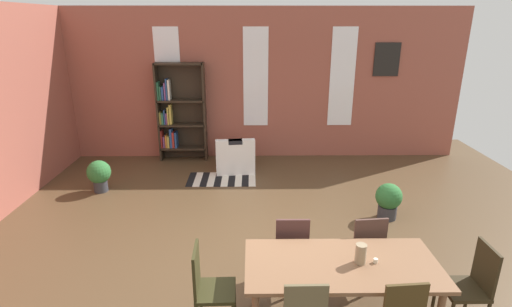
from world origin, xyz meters
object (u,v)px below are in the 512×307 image
at_px(dining_table, 341,270).
at_px(dining_chair_far_right, 365,248).
at_px(bookshelf_tall, 178,113).
at_px(vase_on_table, 361,254).
at_px(potted_plant_by_shelf, 388,200).
at_px(dining_chair_head_left, 208,286).
at_px(potted_plant_corner, 99,174).
at_px(dining_chair_head_right, 471,284).
at_px(dining_chair_far_left, 291,248).
at_px(armchair_white, 235,157).

relative_size(dining_table, dining_chair_far_right, 2.03).
relative_size(dining_table, bookshelf_tall, 0.88).
distance_m(dining_table, vase_on_table, 0.26).
height_order(dining_table, bookshelf_tall, bookshelf_tall).
distance_m(bookshelf_tall, potted_plant_by_shelf, 4.87).
bearing_deg(dining_chair_far_right, dining_chair_head_left, -159.03).
xyz_separation_m(dining_chair_head_left, potted_plant_corner, (-2.39, 3.46, -0.17)).
distance_m(dining_table, dining_chair_head_right, 1.35).
bearing_deg(dining_chair_far_left, dining_chair_head_left, -143.01).
bearing_deg(dining_chair_far_left, potted_plant_by_shelf, 44.08).
bearing_deg(dining_chair_head_right, bookshelf_tall, 126.37).
xyz_separation_m(dining_chair_head_right, potted_plant_corner, (-5.06, 3.46, -0.17)).
xyz_separation_m(dining_table, dining_chair_head_right, (1.34, 0.00, -0.17)).
relative_size(dining_chair_far_left, potted_plant_by_shelf, 1.60).
distance_m(dining_chair_head_left, dining_chair_far_right, 1.90).
xyz_separation_m(dining_table, armchair_white, (-1.25, 4.55, -0.41)).
bearing_deg(vase_on_table, armchair_white, 107.44).
relative_size(dining_chair_head_right, armchair_white, 1.08).
xyz_separation_m(bookshelf_tall, potted_plant_by_shelf, (3.84, -2.91, -0.74)).
bearing_deg(armchair_white, vase_on_table, -72.56).
bearing_deg(dining_chair_far_left, dining_table, -57.42).
distance_m(dining_table, dining_chair_far_left, 0.82).
bearing_deg(bookshelf_tall, dining_chair_far_left, -65.33).
height_order(bookshelf_tall, armchair_white, bookshelf_tall).
relative_size(dining_table, potted_plant_by_shelf, 3.23).
height_order(potted_plant_by_shelf, potted_plant_corner, potted_plant_corner).
bearing_deg(dining_chair_far_right, potted_plant_by_shelf, 62.91).
bearing_deg(vase_on_table, potted_plant_by_shelf, 64.54).
relative_size(potted_plant_by_shelf, potted_plant_corner, 0.99).
relative_size(vase_on_table, armchair_white, 0.23).
xyz_separation_m(vase_on_table, potted_plant_by_shelf, (1.12, 2.35, -0.55)).
height_order(dining_table, potted_plant_by_shelf, dining_table).
height_order(dining_chair_head_right, dining_chair_far_left, same).
bearing_deg(potted_plant_corner, potted_plant_by_shelf, -12.45).
height_order(vase_on_table, potted_plant_corner, vase_on_table).
bearing_deg(armchair_white, dining_chair_head_right, -60.36).
bearing_deg(armchair_white, dining_chair_far_right, -66.39).
bearing_deg(potted_plant_corner, dining_chair_far_left, -40.22).
relative_size(dining_chair_far_right, potted_plant_corner, 1.58).
relative_size(dining_chair_head_left, potted_plant_corner, 1.58).
distance_m(dining_chair_head_left, bookshelf_tall, 5.43).
xyz_separation_m(dining_chair_far_right, potted_plant_by_shelf, (0.86, 1.67, -0.18)).
height_order(dining_chair_far_right, armchair_white, dining_chair_far_right).
xyz_separation_m(dining_chair_head_left, potted_plant_by_shelf, (2.63, 2.35, -0.18)).
distance_m(dining_chair_head_right, dining_chair_far_left, 1.89).
xyz_separation_m(dining_chair_head_left, armchair_white, (0.08, 4.55, -0.23)).
distance_m(dining_chair_far_left, potted_plant_by_shelf, 2.41).
bearing_deg(dining_chair_far_left, dining_chair_far_right, 0.02).
bearing_deg(armchair_white, dining_chair_far_left, -78.04).
distance_m(dining_chair_far_right, potted_plant_by_shelf, 1.89).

